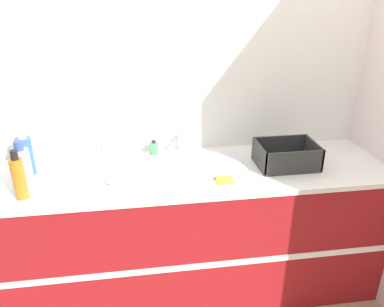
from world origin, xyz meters
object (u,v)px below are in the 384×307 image
soap_dispenser (154,149)px  bottle_blue (25,155)px  sink (197,164)px  bottle_clear (23,168)px  dish_rack (286,157)px  paper_towel_roll (112,160)px  bottle_amber (19,177)px

soap_dispenser → bottle_blue: bearing=-168.4°
sink → soap_dispenser: size_ratio=5.46×
bottle_clear → soap_dispenser: (0.71, 0.32, -0.07)m
sink → bottle_blue: size_ratio=2.09×
dish_rack → bottle_clear: bearing=-177.5°
paper_towel_roll → soap_dispenser: bearing=53.0°
bottle_blue → sink: bearing=-3.0°
soap_dispenser → paper_towel_roll: bearing=-127.0°
bottle_blue → soap_dispenser: size_ratio=2.61×
dish_rack → bottle_amber: bearing=-173.5°
sink → dish_rack: size_ratio=1.61×
bottle_amber → bottle_clear: 0.10m
sink → soap_dispenser: (-0.25, 0.20, 0.03)m
paper_towel_roll → bottle_clear: 0.47m
bottle_clear → bottle_amber: bearing=-86.9°
sink → bottle_blue: 0.99m
soap_dispenser → bottle_clear: bearing=-155.4°
paper_towel_roll → bottle_amber: bearing=-166.7°
dish_rack → soap_dispenser: (-0.79, 0.26, -0.01)m
paper_towel_roll → bottle_amber: 0.48m
dish_rack → bottle_blue: size_ratio=1.30×
dish_rack → bottle_clear: (-1.50, -0.06, 0.07)m
bottle_amber → bottle_clear: size_ratio=0.98×
sink → bottle_amber: (-0.95, -0.22, 0.10)m
soap_dispenser → sink: bearing=-39.7°
bottle_blue → bottle_amber: 0.28m
bottle_amber → soap_dispenser: size_ratio=2.56×
bottle_blue → bottle_clear: (0.03, -0.17, 0.00)m
sink → bottle_blue: bottle_blue is taller
paper_towel_roll → sink: bearing=13.4°
paper_towel_roll → soap_dispenser: (0.24, 0.32, -0.08)m
dish_rack → bottle_blue: (-1.53, 0.11, 0.07)m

